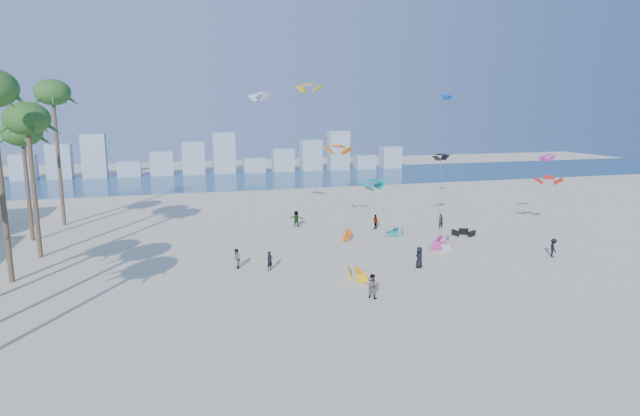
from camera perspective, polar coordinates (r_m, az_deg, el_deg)
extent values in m
plane|color=beige|center=(32.14, 2.83, -13.34)|extent=(220.00, 220.00, 0.00)
plane|color=navy|center=(101.06, -10.50, 3.05)|extent=(220.00, 220.00, 0.00)
imported|color=black|center=(43.58, -5.46, -5.73)|extent=(0.70, 0.66, 1.61)
imported|color=gray|center=(37.44, 5.64, -8.40)|extent=(1.07, 1.08, 1.75)
imported|color=black|center=(44.86, 10.70, -5.28)|extent=(1.01, 1.02, 1.79)
imported|color=gray|center=(58.67, 6.01, -1.47)|extent=(0.57, 1.00, 1.61)
imported|color=black|center=(51.61, 23.95, -3.97)|extent=(1.01, 1.26, 1.71)
imported|color=gray|center=(59.43, -2.58, -1.17)|extent=(1.67, 1.41, 1.80)
imported|color=black|center=(59.91, 12.96, -1.39)|extent=(0.69, 0.52, 1.69)
imported|color=gray|center=(44.44, -9.04, -5.46)|extent=(0.65, 0.82, 1.66)
cylinder|color=#595959|center=(40.58, 4.89, -2.64)|extent=(2.54, 2.57, 7.54)
cylinder|color=#595959|center=(52.67, 2.52, 1.49)|extent=(0.08, 3.67, 9.38)
cylinder|color=#595959|center=(56.91, 12.94, 1.35)|extent=(1.74, 3.68, 8.28)
cylinder|color=#595959|center=(54.23, -7.04, 4.50)|extent=(1.68, 3.62, 14.66)
cylinder|color=#595959|center=(60.93, 14.68, 4.93)|extent=(1.47, 3.24, 14.73)
cylinder|color=#595959|center=(59.59, 25.47, -0.12)|extent=(1.66, 5.13, 6.00)
cylinder|color=#595959|center=(61.17, -0.76, 5.87)|extent=(0.43, 4.97, 15.94)
cylinder|color=#595959|center=(62.51, 23.24, 1.47)|extent=(1.68, 2.62, 8.05)
cylinder|color=brown|center=(45.75, -31.22, 1.84)|extent=(0.40, 0.40, 14.56)
cylinder|color=brown|center=(52.50, -28.56, 1.77)|extent=(0.40, 0.40, 12.28)
ellipsoid|color=#2B5D20|center=(52.04, -29.17, 8.46)|extent=(3.80, 3.80, 2.85)
cylinder|color=brown|center=(59.82, -29.10, 1.99)|extent=(0.40, 0.40, 10.90)
ellipsoid|color=#2B5D20|center=(59.38, -29.58, 7.19)|extent=(3.80, 3.80, 2.85)
cylinder|color=brown|center=(66.07, -26.45, 4.66)|extent=(0.40, 0.40, 14.89)
ellipsoid|color=#2B5D20|center=(65.86, -26.99, 11.11)|extent=(3.80, 3.80, 2.85)
cube|color=#9EADBF|center=(113.34, -29.43, 3.88)|extent=(4.40, 3.00, 4.80)
cube|color=#9EADBF|center=(111.99, -26.38, 4.55)|extent=(4.40, 3.00, 6.60)
cube|color=#9EADBF|center=(110.97, -23.26, 5.21)|extent=(4.40, 3.00, 8.40)
cube|color=#9EADBF|center=(110.62, -19.97, 4.01)|extent=(4.40, 3.00, 3.00)
cube|color=#9EADBF|center=(110.28, -16.78, 4.65)|extent=(4.40, 3.00, 4.80)
cube|color=#9EADBF|center=(110.29, -13.57, 5.28)|extent=(4.40, 3.00, 6.60)
cube|color=#9EADBF|center=(110.66, -10.37, 5.88)|extent=(4.40, 3.00, 8.40)
cube|color=#9EADBF|center=(111.69, -7.15, 4.63)|extent=(4.40, 3.00, 3.00)
cube|color=#9EADBF|center=(112.73, -4.03, 5.20)|extent=(4.40, 3.00, 4.80)
cube|color=#9EADBF|center=(114.09, -0.98, 5.74)|extent=(4.40, 3.00, 6.60)
cube|color=#9EADBF|center=(115.79, 2.00, 6.25)|extent=(4.40, 3.00, 8.40)
cube|color=#9EADBF|center=(118.08, 4.87, 4.99)|extent=(4.40, 3.00, 3.00)
cube|color=#9EADBF|center=(120.35, 7.64, 5.47)|extent=(4.40, 3.00, 4.80)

